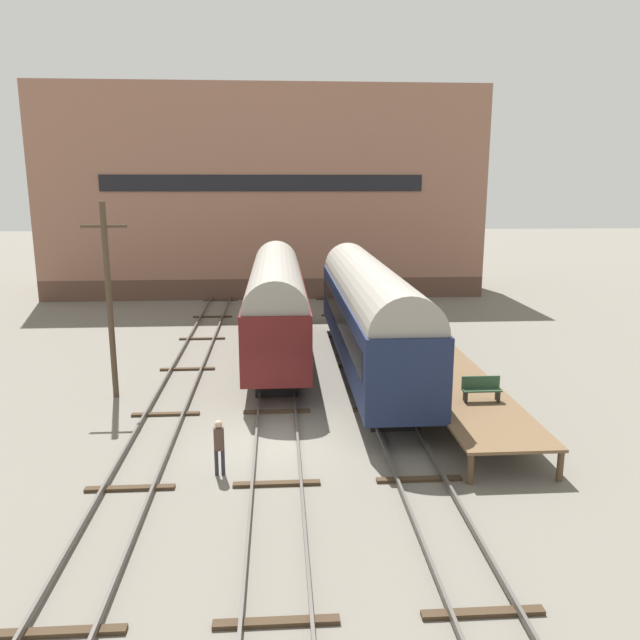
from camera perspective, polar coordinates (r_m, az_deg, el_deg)
ground_plane at (r=21.95m, az=-3.97°, el=-11.25°), size 200.00×200.00×0.00m
track_left at (r=22.33m, az=-15.26°, el=-10.85°), size 2.60×60.00×0.26m
track_middle at (r=21.89m, az=-3.97°, el=-10.90°), size 2.60×60.00×0.26m
track_right at (r=22.28m, az=7.33°, el=-10.55°), size 2.60×60.00×0.26m
train_car_maroon at (r=32.20m, az=-4.03°, el=1.97°), size 2.86×17.16×5.19m
train_car_navy at (r=28.98m, az=4.48°, el=0.93°), size 2.89×18.40×5.31m
station_platform at (r=25.72m, az=12.20°, el=-5.56°), size 3.06×13.64×1.06m
bench at (r=23.41m, az=14.53°, el=-6.04°), size 1.40×0.40×0.91m
person_worker at (r=19.59m, az=-9.22°, el=-10.97°), size 0.32×0.32×1.78m
utility_pole at (r=26.79m, az=-18.72°, el=1.89°), size 1.80×0.24×8.09m
warehouse_building at (r=52.53m, az=-5.09°, el=11.50°), size 34.05×10.13×15.97m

